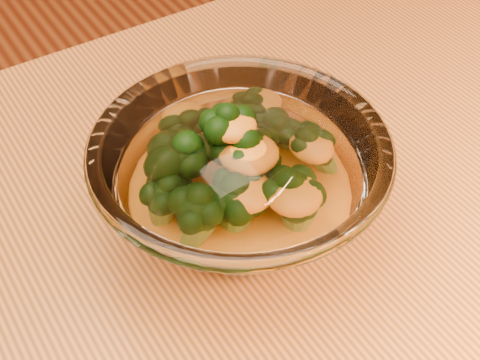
% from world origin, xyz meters
% --- Properties ---
extents(glass_bowl, '(0.20, 0.20, 0.09)m').
position_xyz_m(glass_bowl, '(0.06, 0.12, 0.80)').
color(glass_bowl, white).
rests_on(glass_bowl, table).
extents(cheese_sauce, '(0.11, 0.11, 0.03)m').
position_xyz_m(cheese_sauce, '(0.06, 0.12, 0.78)').
color(cheese_sauce, orange).
rests_on(cheese_sauce, glass_bowl).
extents(broccoli_heap, '(0.12, 0.13, 0.07)m').
position_xyz_m(broccoli_heap, '(0.06, 0.12, 0.81)').
color(broccoli_heap, black).
rests_on(broccoli_heap, cheese_sauce).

